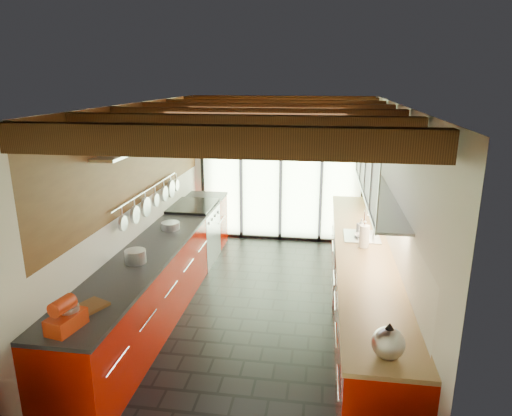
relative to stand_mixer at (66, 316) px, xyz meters
name	(u,v)px	position (x,y,z in m)	size (l,w,h in m)	color
ground	(259,309)	(1.27, 2.24, -1.03)	(5.50, 5.50, 0.00)	black
room_shell	(260,185)	(1.27, 2.24, 0.62)	(5.50, 5.50, 5.50)	silver
ceiling_beams	(264,114)	(1.27, 2.62, 1.43)	(3.14, 5.06, 4.90)	#593316
glass_door	(281,151)	(1.27, 4.93, 0.62)	(2.95, 0.10, 2.90)	#C6EAAD
left_counter	(164,270)	(-0.01, 2.24, -0.57)	(0.68, 5.00, 0.92)	#A00E00
range_stove	(194,234)	(-0.01, 3.69, -0.56)	(0.66, 0.90, 0.97)	silver
right_counter	(362,283)	(2.54, 2.24, -0.57)	(0.68, 5.00, 0.92)	#A00E00
sink_assembly	(363,234)	(2.56, 2.64, -0.07)	(0.45, 0.52, 0.43)	silver
upper_cabinets_right	(380,168)	(2.70, 2.54, 0.82)	(0.34, 3.00, 3.00)	silver
left_wall_fixtures	(151,167)	(-0.20, 2.53, 0.75)	(0.28, 2.60, 0.96)	silver
stand_mixer	(66,316)	(0.00, 0.00, 0.00)	(0.24, 0.35, 0.29)	red
pot_large	(135,256)	(0.00, 1.40, -0.04)	(0.23, 0.23, 0.15)	silver
pot_small	(170,226)	(0.00, 2.58, -0.07)	(0.25, 0.25, 0.10)	silver
cutting_board	(88,307)	(0.00, 0.34, -0.10)	(0.23, 0.32, 0.03)	brown
kettle	(388,341)	(2.54, -0.01, 0.01)	(0.29, 0.33, 0.29)	silver
paper_towel	(364,237)	(2.54, 2.26, 0.02)	(0.13, 0.13, 0.33)	white
soap_bottle	(361,226)	(2.54, 2.76, -0.01)	(0.10, 0.10, 0.21)	silver
bowl	(361,236)	(2.54, 2.62, -0.09)	(0.18, 0.18, 0.05)	silver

